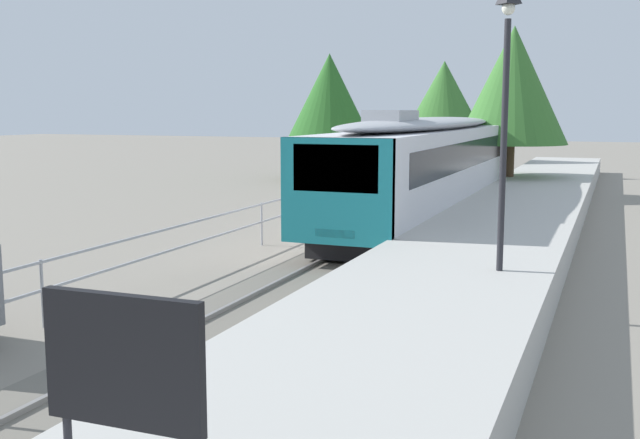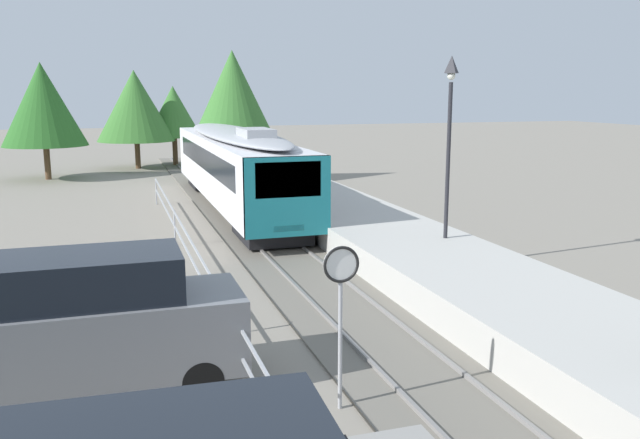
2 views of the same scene
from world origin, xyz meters
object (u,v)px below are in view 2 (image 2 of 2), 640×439
Objects in this scene: commuter_train at (235,162)px; parked_van_grey at (96,322)px; platform_lamp_mid_platform at (450,113)px; speed_limit_sign at (341,287)px.

commuter_train is 3.80× the size of parked_van_grey.
platform_lamp_mid_platform is 1.09× the size of parked_van_grey.
platform_lamp_mid_platform is at bearing 51.54° from speed_limit_sign.
speed_limit_sign is at bearing -26.38° from parked_van_grey.
platform_lamp_mid_platform reaches higher than speed_limit_sign.
speed_limit_sign is at bearing -95.46° from commuter_train.
platform_lamp_mid_platform reaches higher than parked_van_grey.
parked_van_grey is at bearing -108.06° from commuter_train.
commuter_train reaches higher than speed_limit_sign.
commuter_train is 19.40m from speed_limit_sign.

